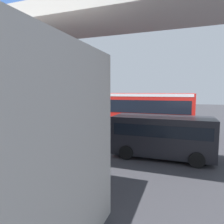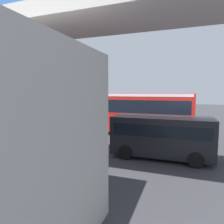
% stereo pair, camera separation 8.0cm
% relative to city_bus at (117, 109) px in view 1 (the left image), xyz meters
% --- Properties ---
extents(ground, '(80.00, 80.00, 0.00)m').
position_rel_city_bus_xyz_m(ground, '(0.66, -0.33, -1.88)').
color(ground, '#38383D').
extents(city_bus, '(11.54, 2.85, 3.15)m').
position_rel_city_bus_xyz_m(city_bus, '(0.00, 0.00, 0.00)').
color(city_bus, red).
rests_on(city_bus, ground).
extents(parked_van, '(4.80, 2.17, 2.05)m').
position_rel_city_bus_xyz_m(parked_van, '(-4.06, 4.96, -0.70)').
color(parked_van, black).
rests_on(parked_van, ground).
extents(pedestrian, '(0.38, 0.38, 1.79)m').
position_rel_city_bus_xyz_m(pedestrian, '(6.02, -2.82, -1.00)').
color(pedestrian, '#2D2D38').
rests_on(pedestrian, ground).
extents(traffic_sign, '(0.08, 0.60, 2.80)m').
position_rel_city_bus_xyz_m(traffic_sign, '(8.00, -3.03, 0.01)').
color(traffic_sign, slate).
rests_on(traffic_sign, ground).
extents(lane_dash_leftmost, '(2.00, 0.20, 0.01)m').
position_rel_city_bus_xyz_m(lane_dash_leftmost, '(-5.34, -3.03, -1.88)').
color(lane_dash_leftmost, silver).
rests_on(lane_dash_leftmost, ground).
extents(lane_dash_left, '(2.00, 0.20, 0.01)m').
position_rel_city_bus_xyz_m(lane_dash_left, '(-1.34, -3.03, -1.88)').
color(lane_dash_left, silver).
rests_on(lane_dash_left, ground).
extents(lane_dash_centre, '(2.00, 0.20, 0.01)m').
position_rel_city_bus_xyz_m(lane_dash_centre, '(2.66, -3.03, -1.88)').
color(lane_dash_centre, silver).
rests_on(lane_dash_centre, ground).
extents(lane_dash_right, '(2.00, 0.20, 0.01)m').
position_rel_city_bus_xyz_m(lane_dash_right, '(6.66, -3.03, -1.88)').
color(lane_dash_right, silver).
rests_on(lane_dash_right, ground).
extents(pedestrian_overpass, '(29.36, 2.60, 7.05)m').
position_rel_city_bus_xyz_m(pedestrian_overpass, '(0.66, 8.81, 3.39)').
color(pedestrian_overpass, '#B2ADA5').
rests_on(pedestrian_overpass, ground).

